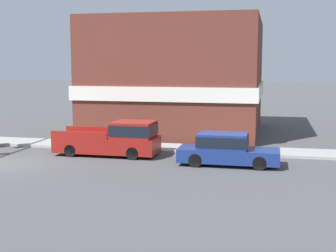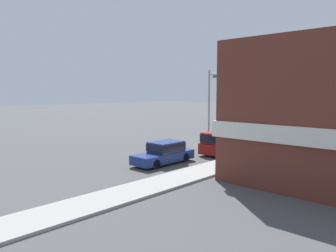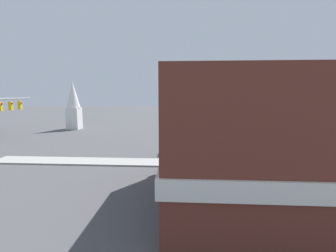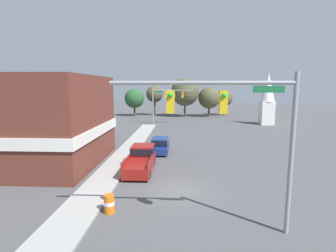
{
  "view_description": "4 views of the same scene",
  "coord_description": "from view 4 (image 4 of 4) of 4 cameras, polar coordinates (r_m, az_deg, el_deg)",
  "views": [
    {
      "loc": [
        20.33,
        12.73,
        4.97
      ],
      "look_at": [
        0.99,
        8.4,
        2.28
      ],
      "focal_mm": 50.0,
      "sensor_mm": 36.0,
      "label": 1
    },
    {
      "loc": [
        -18.13,
        27.31,
        5.17
      ],
      "look_at": [
        -1.37,
        9.4,
        2.56
      ],
      "focal_mm": 35.0,
      "sensor_mm": 36.0,
      "label": 2
    },
    {
      "loc": [
        -27.24,
        10.95,
        6.76
      ],
      "look_at": [
        1.29,
        12.65,
        2.78
      ],
      "focal_mm": 24.0,
      "sensor_mm": 36.0,
      "label": 3
    },
    {
      "loc": [
        0.08,
        -16.93,
        7.05
      ],
      "look_at": [
        -1.23,
        9.17,
        3.07
      ],
      "focal_mm": 28.0,
      "sensor_mm": 36.0,
      "label": 4
    }
  ],
  "objects": [
    {
      "name": "far_signal_assembly",
      "position": [
        48.59,
        -0.29,
        6.26
      ],
      "size": [
        7.58,
        0.49,
        6.8
      ],
      "color": "gray",
      "rests_on": "ground"
    },
    {
      "name": "backdrop_tree_right_mid",
      "position": [
        61.69,
        8.94,
        6.09
      ],
      "size": [
        5.01,
        5.01,
        6.9
      ],
      "color": "#4C3823",
      "rests_on": "ground"
    },
    {
      "name": "pickup_truck_parked",
      "position": [
        22.63,
        -5.81,
        -7.09
      ],
      "size": [
        2.04,
        5.56,
        1.87
      ],
      "color": "black",
      "rests_on": "ground"
    },
    {
      "name": "near_signal_assembly",
      "position": [
        12.41,
        14.72,
        1.81
      ],
      "size": [
        8.54,
        0.49,
        7.7
      ],
      "color": "gray",
      "rests_on": "ground"
    },
    {
      "name": "backdrop_tree_center",
      "position": [
        60.91,
        3.72,
        7.4
      ],
      "size": [
        6.42,
        6.42,
        8.94
      ],
      "color": "#4C3823",
      "rests_on": "ground"
    },
    {
      "name": "construction_barrel",
      "position": [
        15.62,
        -12.67,
        -16.19
      ],
      "size": [
        0.59,
        0.59,
        1.06
      ],
      "color": "orange",
      "rests_on": "ground"
    },
    {
      "name": "backdrop_tree_left_mid",
      "position": [
        63.65,
        -2.95,
        6.93
      ],
      "size": [
        4.05,
        4.05,
        7.2
      ],
      "color": "#4C3823",
      "rests_on": "ground"
    },
    {
      "name": "sidewalk_curb",
      "position": [
        19.21,
        -15.25,
        -12.96
      ],
      "size": [
        2.4,
        60.0,
        0.14
      ],
      "color": "#9E9E99",
      "rests_on": "ground"
    },
    {
      "name": "backdrop_tree_right_far",
      "position": [
        65.06,
        12.17,
        5.97
      ],
      "size": [
        4.04,
        4.04,
        6.24
      ],
      "color": "#4C3823",
      "rests_on": "ground"
    },
    {
      "name": "car_lead",
      "position": [
        28.31,
        -1.72,
        -4.06
      ],
      "size": [
        1.77,
        4.88,
        1.57
      ],
      "color": "black",
      "rests_on": "ground"
    },
    {
      "name": "ground_plane",
      "position": [
        18.34,
        2.48,
        -13.94
      ],
      "size": [
        200.0,
        200.0,
        0.0
      ],
      "primitive_type": "plane",
      "color": "#4C4C4F"
    },
    {
      "name": "backdrop_tree_left_far",
      "position": [
        62.82,
        -7.33,
        5.98
      ],
      "size": [
        4.63,
        4.63,
        6.51
      ],
      "color": "#4C3823",
      "rests_on": "ground"
    },
    {
      "name": "corner_brick_building",
      "position": [
        26.66,
        -26.79,
        0.93
      ],
      "size": [
        11.71,
        11.87,
        7.99
      ],
      "color": "brown",
      "rests_on": "ground"
    },
    {
      "name": "church_steeple",
      "position": [
        51.66,
        20.83,
        5.77
      ],
      "size": [
        2.58,
        2.58,
        9.45
      ],
      "color": "white",
      "rests_on": "ground"
    }
  ]
}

